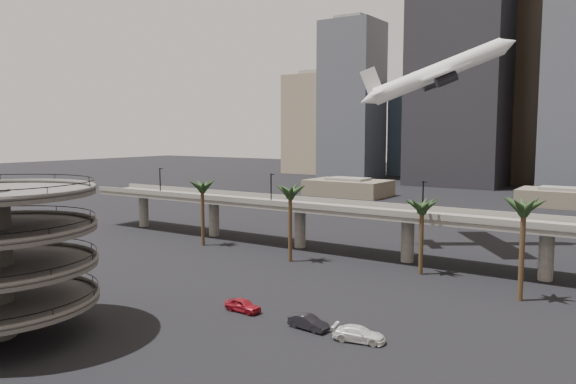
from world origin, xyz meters
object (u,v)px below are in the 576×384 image
Objects in this scene: car_b at (308,322)px; car_c at (359,334)px; car_a at (243,305)px; overpass at (351,215)px; airborne_jet at (437,73)px.

car_c is at bearing -85.62° from car_b.
car_a is at bearing 91.25° from car_b.
overpass is 37.94m from car_a.
airborne_jet is at bearing -4.15° from car_a.
airborne_jet is 62.75m from car_a.
overpass is 4.75× the size of airborne_jet.
car_b is (4.46, -54.04, -32.79)m from airborne_jet.
airborne_jet is at bearing 58.46° from overpass.
car_c is at bearing -91.53° from car_a.
car_a is 10.13m from car_b.
car_b is at bearing 76.58° from car_c.
car_b is at bearing -92.75° from car_a.
car_b is (10.10, -0.82, -0.02)m from car_a.
overpass is at bearing -155.00° from airborne_jet.
car_a reaches higher than car_c.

